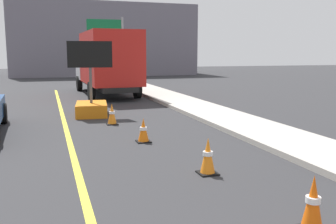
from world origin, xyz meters
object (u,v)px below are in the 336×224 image
(box_truck, at_px, (106,62))
(traffic_cone_mid_lane, at_px, (208,156))
(highway_guide_sign, at_px, (112,38))
(arrow_board_trailer, at_px, (91,102))
(traffic_cone_curbside, at_px, (112,114))
(traffic_cone_far_lane, at_px, (143,130))
(traffic_cone_near_sign, at_px, (313,204))

(box_truck, relative_size, traffic_cone_mid_lane, 10.98)
(highway_guide_sign, relative_size, traffic_cone_mid_lane, 7.14)
(arrow_board_trailer, height_order, traffic_cone_curbside, arrow_board_trailer)
(arrow_board_trailer, relative_size, box_truck, 0.35)
(box_truck, distance_m, traffic_cone_curbside, 8.90)
(traffic_cone_far_lane, bearing_deg, box_truck, 85.93)
(highway_guide_sign, xyz_separation_m, traffic_cone_mid_lane, (-2.09, -22.93, -3.08))
(traffic_cone_mid_lane, relative_size, traffic_cone_curbside, 1.04)
(highway_guide_sign, bearing_deg, traffic_cone_near_sign, -93.96)
(highway_guide_sign, height_order, traffic_cone_near_sign, highway_guide_sign)
(traffic_cone_mid_lane, bearing_deg, traffic_cone_far_lane, 100.33)
(traffic_cone_curbside, bearing_deg, traffic_cone_mid_lane, -80.92)
(traffic_cone_near_sign, height_order, traffic_cone_mid_lane, traffic_cone_near_sign)
(traffic_cone_far_lane, bearing_deg, traffic_cone_mid_lane, -79.67)
(traffic_cone_far_lane, bearing_deg, arrow_board_trailer, 99.37)
(arrow_board_trailer, bearing_deg, traffic_cone_mid_lane, -80.27)
(traffic_cone_far_lane, distance_m, traffic_cone_curbside, 2.71)
(arrow_board_trailer, xyz_separation_m, traffic_cone_near_sign, (1.64, -10.20, -0.11))
(arrow_board_trailer, bearing_deg, traffic_cone_curbside, -78.52)
(arrow_board_trailer, xyz_separation_m, traffic_cone_far_lane, (0.78, -4.75, -0.18))
(traffic_cone_near_sign, distance_m, traffic_cone_far_lane, 5.52)
(highway_guide_sign, bearing_deg, traffic_cone_curbside, -99.76)
(box_truck, bearing_deg, traffic_cone_curbside, -97.68)
(box_truck, bearing_deg, highway_guide_sign, 78.19)
(highway_guide_sign, relative_size, traffic_cone_far_lane, 8.07)
(box_truck, xyz_separation_m, traffic_cone_far_lane, (-0.81, -11.38, -1.51))
(highway_guide_sign, relative_size, traffic_cone_curbside, 7.40)
(box_truck, relative_size, highway_guide_sign, 1.54)
(highway_guide_sign, height_order, traffic_cone_curbside, highway_guide_sign)
(box_truck, height_order, highway_guide_sign, highway_guide_sign)
(highway_guide_sign, relative_size, traffic_cone_near_sign, 6.64)
(traffic_cone_far_lane, relative_size, traffic_cone_curbside, 0.92)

